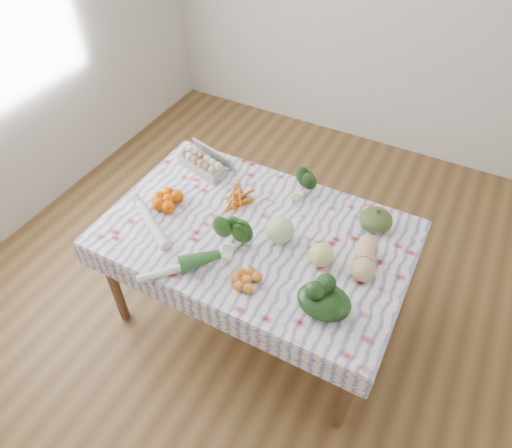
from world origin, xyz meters
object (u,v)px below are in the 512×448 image
at_px(cabbage, 280,230).
at_px(butternut_squash, 366,258).
at_px(kabocha_squash, 376,220).
at_px(grapefruit, 321,255).
at_px(dining_table, 256,242).
at_px(egg_carton, 201,164).

relative_size(cabbage, butternut_squash, 0.57).
bearing_deg(cabbage, kabocha_squash, 37.75).
bearing_deg(grapefruit, cabbage, 168.91).
relative_size(dining_table, kabocha_squash, 9.00).
bearing_deg(kabocha_squash, egg_carton, -179.21).
xyz_separation_m(kabocha_squash, cabbage, (-0.42, -0.33, 0.02)).
relative_size(egg_carton, butternut_squash, 1.27).
distance_m(dining_table, cabbage, 0.21).
xyz_separation_m(kabocha_squash, butternut_squash, (0.04, -0.29, 0.00)).
distance_m(dining_table, egg_carton, 0.65).
bearing_deg(dining_table, cabbage, 3.32).
bearing_deg(grapefruit, butternut_squash, 22.68).
height_order(butternut_squash, grapefruit, grapefruit).
height_order(cabbage, butternut_squash, cabbage).
relative_size(kabocha_squash, grapefruit, 1.43).
xyz_separation_m(cabbage, butternut_squash, (0.46, 0.03, -0.01)).
bearing_deg(grapefruit, egg_carton, 159.20).
xyz_separation_m(egg_carton, grapefruit, (0.95, -0.36, 0.02)).
distance_m(egg_carton, cabbage, 0.76).
height_order(kabocha_squash, grapefruit, grapefruit).
bearing_deg(dining_table, kabocha_squash, 30.77).
bearing_deg(dining_table, butternut_squash, 4.11).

